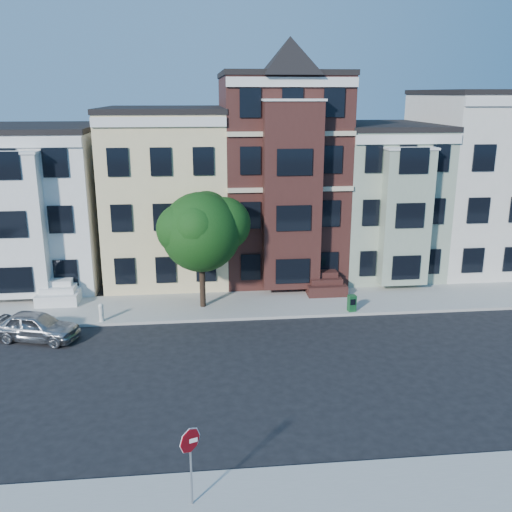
{
  "coord_description": "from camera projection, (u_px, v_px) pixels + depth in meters",
  "views": [
    {
      "loc": [
        -5.18,
        -20.76,
        11.09
      ],
      "look_at": [
        -2.65,
        3.17,
        4.2
      ],
      "focal_mm": 40.0,
      "sensor_mm": 36.0,
      "label": 1
    }
  ],
  "objects": [
    {
      "name": "near_sidewalk",
      "position": [
        394.0,
        507.0,
        15.75
      ],
      "size": [
        60.0,
        4.0,
        0.15
      ],
      "primitive_type": "cube",
      "color": "#9E9B93",
      "rests_on": "ground"
    },
    {
      "name": "house_cream",
      "position": [
        484.0,
        182.0,
        37.13
      ],
      "size": [
        8.0,
        9.0,
        11.0
      ],
      "primitive_type": "cube",
      "color": "silver",
      "rests_on": "ground"
    },
    {
      "name": "parked_car",
      "position": [
        36.0,
        326.0,
        26.42
      ],
      "size": [
        4.3,
        2.71,
        1.36
      ],
      "primitive_type": "imported",
      "rotation": [
        0.0,
        0.0,
        1.27
      ],
      "color": "#989A9F",
      "rests_on": "ground"
    },
    {
      "name": "house_white",
      "position": [
        34.0,
        206.0,
        34.53
      ],
      "size": [
        8.0,
        9.0,
        9.0
      ],
      "primitive_type": "cube",
      "color": "white",
      "rests_on": "ground"
    },
    {
      "name": "house_brown",
      "position": [
        279.0,
        178.0,
        35.63
      ],
      "size": [
        7.0,
        9.0,
        12.0
      ],
      "primitive_type": "cube",
      "color": "#3A1B17",
      "rests_on": "ground"
    },
    {
      "name": "ground",
      "position": [
        328.0,
        373.0,
        23.42
      ],
      "size": [
        120.0,
        120.0,
        0.0
      ],
      "primitive_type": "plane",
      "color": "black"
    },
    {
      "name": "fire_hydrant",
      "position": [
        101.0,
        314.0,
        28.28
      ],
      "size": [
        0.35,
        0.35,
        0.74
      ],
      "primitive_type": "cylinder",
      "rotation": [
        0.0,
        0.0,
        0.43
      ],
      "color": "beige",
      "rests_on": "far_sidewalk"
    },
    {
      "name": "far_sidewalk",
      "position": [
        295.0,
        303.0,
        31.05
      ],
      "size": [
        60.0,
        4.0,
        0.15
      ],
      "primitive_type": "cube",
      "color": "#9E9B93",
      "rests_on": "ground"
    },
    {
      "name": "street_tree",
      "position": [
        201.0,
        237.0,
        29.34
      ],
      "size": [
        8.13,
        8.13,
        7.57
      ],
      "primitive_type": null,
      "rotation": [
        0.0,
        0.0,
        0.3
      ],
      "color": "#194614",
      "rests_on": "far_sidewalk"
    },
    {
      "name": "house_yellow",
      "position": [
        167.0,
        195.0,
        35.2
      ],
      "size": [
        7.0,
        9.0,
        10.0
      ],
      "primitive_type": "cube",
      "color": "beige",
      "rests_on": "ground"
    },
    {
      "name": "house_green",
      "position": [
        379.0,
        199.0,
        36.7
      ],
      "size": [
        6.0,
        9.0,
        9.0
      ],
      "primitive_type": "cube",
      "color": "#92A188",
      "rests_on": "ground"
    },
    {
      "name": "stop_sign",
      "position": [
        191.0,
        462.0,
        15.4
      ],
      "size": [
        0.73,
        0.35,
        2.68
      ],
      "primitive_type": null,
      "rotation": [
        0.0,
        0.0,
        0.36
      ],
      "color": "#A1010A",
      "rests_on": "near_sidewalk"
    },
    {
      "name": "newspaper_box",
      "position": [
        352.0,
        303.0,
        29.6
      ],
      "size": [
        0.44,
        0.4,
        0.86
      ],
      "primitive_type": "cube",
      "rotation": [
        0.0,
        0.0,
        0.16
      ],
      "color": "#185429",
      "rests_on": "far_sidewalk"
    }
  ]
}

